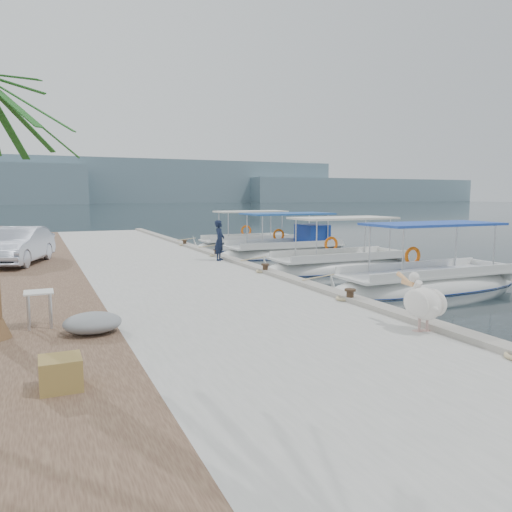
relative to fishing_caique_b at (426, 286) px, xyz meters
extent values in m
plane|color=black|center=(-4.42, 0.98, -0.12)|extent=(400.00, 400.00, 0.00)
cube|color=#A0A09B|center=(-7.42, 5.98, 0.13)|extent=(6.00, 40.00, 0.50)
cube|color=gray|center=(-4.64, 5.98, 0.44)|extent=(0.44, 40.00, 0.12)
cube|color=#51382B|center=(-12.42, 5.98, 0.13)|extent=(4.00, 40.00, 0.50)
cube|color=slate|center=(35.58, 210.98, 8.88)|extent=(160.00, 40.00, 18.00)
cube|color=slate|center=(135.58, 200.98, 5.38)|extent=(120.00, 40.00, 11.00)
ellipsoid|color=silver|center=(-0.01, 0.00, -0.07)|extent=(7.64, 2.20, 1.30)
ellipsoid|color=navy|center=(-0.01, 0.00, -0.09)|extent=(7.68, 2.24, 0.22)
cube|color=silver|center=(-0.01, 0.00, 0.43)|extent=(6.26, 1.89, 0.08)
cube|color=#2144A7|center=(0.19, 0.00, 2.07)|extent=(4.58, 2.02, 0.08)
cylinder|color=silver|center=(-1.72, -0.83, 1.23)|extent=(0.05, 0.05, 1.60)
torus|color=orange|center=(0.29, 1.04, 0.88)|extent=(0.68, 0.12, 0.68)
ellipsoid|color=silver|center=(-0.29, 4.83, -0.07)|extent=(7.06, 2.27, 1.30)
ellipsoid|color=navy|center=(-0.29, 4.83, -0.09)|extent=(7.10, 2.31, 0.22)
cube|color=silver|center=(-0.29, 4.83, 0.43)|extent=(5.79, 1.95, 0.08)
cube|color=beige|center=(-0.12, 4.83, 2.07)|extent=(4.24, 2.08, 0.08)
cylinder|color=silver|center=(-1.88, 3.98, 1.23)|extent=(0.05, 0.05, 1.60)
torus|color=orange|center=(0.01, 5.91, 0.88)|extent=(0.68, 0.12, 0.68)
ellipsoid|color=silver|center=(-0.12, 10.22, -0.07)|extent=(7.41, 2.58, 1.30)
ellipsoid|color=navy|center=(-0.12, 10.22, -0.09)|extent=(7.45, 2.63, 0.22)
cube|color=silver|center=(-0.12, 10.22, 0.43)|extent=(6.08, 2.22, 0.08)
cube|color=#1F4D9B|center=(0.07, 10.22, 2.07)|extent=(4.45, 2.37, 0.08)
cylinder|color=silver|center=(-1.79, 9.25, 1.23)|extent=(0.05, 0.05, 1.60)
torus|color=orange|center=(0.18, 11.44, 0.88)|extent=(0.68, 0.12, 0.68)
cube|color=navy|center=(1.55, 10.22, 0.98)|extent=(1.20, 1.80, 1.00)
ellipsoid|color=silver|center=(-0.44, 14.24, -0.07)|extent=(6.76, 2.07, 1.30)
ellipsoid|color=navy|center=(-0.44, 14.24, -0.09)|extent=(6.79, 2.11, 0.22)
cube|color=silver|center=(-0.44, 14.24, 0.43)|extent=(5.54, 1.78, 0.08)
cube|color=silver|center=(-0.28, 14.24, 2.07)|extent=(4.06, 1.90, 0.08)
cylinder|color=silver|center=(-1.97, 13.47, 1.23)|extent=(0.05, 0.05, 1.60)
torus|color=orange|center=(-0.14, 15.22, 0.88)|extent=(0.68, 0.12, 0.68)
cylinder|color=black|center=(-4.77, -2.52, 0.53)|extent=(0.18, 0.18, 0.30)
cylinder|color=black|center=(-4.77, -2.52, 0.68)|extent=(0.28, 0.28, 0.05)
cylinder|color=black|center=(-4.77, 2.48, 0.53)|extent=(0.18, 0.18, 0.30)
cylinder|color=black|center=(-4.77, 2.48, 0.68)|extent=(0.28, 0.28, 0.05)
cylinder|color=black|center=(-4.77, 7.48, 0.53)|extent=(0.18, 0.18, 0.30)
cylinder|color=black|center=(-4.77, 7.48, 0.68)|extent=(0.28, 0.28, 0.05)
cylinder|color=black|center=(-4.77, 12.48, 0.53)|extent=(0.18, 0.18, 0.30)
cylinder|color=black|center=(-4.77, 12.48, 0.68)|extent=(0.28, 0.28, 0.05)
cylinder|color=tan|center=(-5.11, -5.35, 0.54)|extent=(0.05, 0.05, 0.34)
cylinder|color=tan|center=(-4.94, -5.38, 0.54)|extent=(0.05, 0.05, 0.34)
ellipsoid|color=silver|center=(-5.02, -5.36, 0.92)|extent=(0.62, 0.87, 0.63)
cylinder|color=silver|center=(-4.97, -5.08, 1.19)|extent=(0.18, 0.31, 0.33)
sphere|color=silver|center=(-4.96, -4.98, 1.38)|extent=(0.21, 0.21, 0.21)
cone|color=#EAA566|center=(-4.90, -4.67, 1.28)|extent=(0.21, 0.62, 0.24)
imported|color=black|center=(-5.05, 6.29, 1.19)|extent=(0.66, 0.71, 1.64)
imported|color=silver|center=(-12.48, 8.43, 1.09)|extent=(2.77, 4.58, 1.42)
cube|color=olive|center=(-11.61, -5.63, 0.60)|extent=(0.55, 0.55, 0.44)
ellipsoid|color=gray|center=(-10.92, -2.90, 0.58)|extent=(1.10, 0.90, 0.40)
cylinder|color=silver|center=(-12.04, -2.22, 0.73)|extent=(0.06, 0.06, 0.70)
cylinder|color=silver|center=(-11.64, -2.22, 0.73)|extent=(0.06, 0.06, 0.70)
cylinder|color=silver|center=(-12.04, -1.82, 0.73)|extent=(0.06, 0.06, 0.70)
cylinder|color=silver|center=(-11.64, -1.82, 0.73)|extent=(0.06, 0.06, 0.70)
cube|color=white|center=(-11.84, -2.02, 1.09)|extent=(0.55, 0.55, 0.03)
camera|label=1|loc=(-11.82, -12.70, 3.00)|focal=35.00mm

